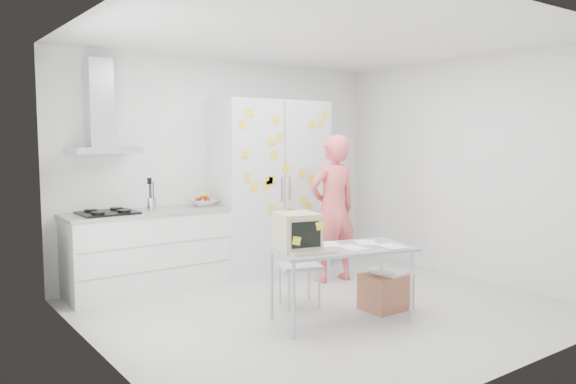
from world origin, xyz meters
TOP-DOWN VIEW (x-y plane):
  - floor at (0.00, 0.00)m, footprint 4.50×4.00m
  - walls at (0.00, 0.72)m, footprint 4.52×4.01m
  - ceiling at (0.00, 0.00)m, footprint 4.50×4.00m
  - counter_run at (-1.20, 1.70)m, footprint 1.84×0.63m
  - range_hood at (-1.65, 1.84)m, footprint 0.70×0.48m
  - tall_cabinet at (0.45, 1.67)m, footprint 1.50×0.68m
  - person at (0.77, 0.81)m, footprint 0.68×0.48m
  - desk at (-0.39, -0.28)m, footprint 1.44×0.96m
  - chair at (-0.15, 0.31)m, footprint 0.51×0.51m
  - cardboard_box at (0.47, -0.37)m, footprint 0.46×0.38m

SIDE VIEW (x-z plane):
  - floor at x=0.00m, z-range -0.02..0.00m
  - cardboard_box at x=0.47m, z-range -0.01..0.39m
  - counter_run at x=-1.20m, z-range -0.17..1.11m
  - chair at x=-0.15m, z-range 0.06..0.94m
  - desk at x=-0.39m, z-range 0.27..1.32m
  - person at x=0.77m, z-range 0.00..1.77m
  - tall_cabinet at x=0.45m, z-range 0.00..2.20m
  - walls at x=0.00m, z-range 0.00..2.70m
  - range_hood at x=-1.65m, z-range 1.45..2.46m
  - ceiling at x=0.00m, z-range 2.69..2.71m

